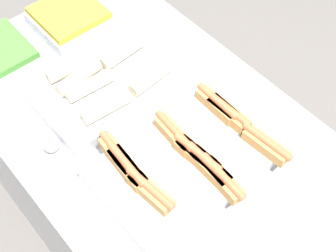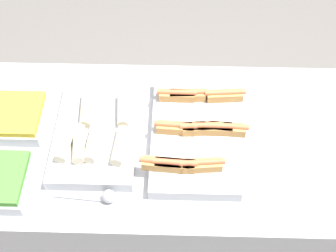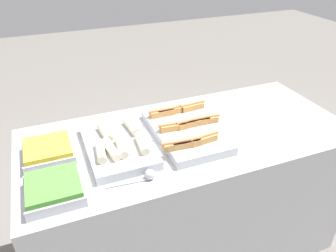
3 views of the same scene
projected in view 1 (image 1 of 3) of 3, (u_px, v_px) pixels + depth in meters
name	position (u px, v px, depth m)	size (l,w,h in m)	color
counter	(190.00, 231.00, 1.74)	(1.86, 0.83, 0.91)	#B7BABF
tray_hotdogs	(191.00, 157.00, 1.35)	(0.41, 0.56, 0.10)	#B7BABF
tray_wraps	(110.00, 82.00, 1.52)	(0.32, 0.50, 0.09)	#B7BABF
tray_side_back	(70.00, 18.00, 1.70)	(0.24, 0.24, 0.07)	#B7BABF
serving_spoon_near	(49.00, 142.00, 1.40)	(0.23, 0.05, 0.05)	#B2B5BA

